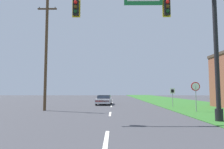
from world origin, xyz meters
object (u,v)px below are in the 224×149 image
object	(u,v)px
car_ahead	(104,100)
stop_sign	(196,90)
signal_mast	(177,33)
route_sign_post	(172,93)
utility_pole_near	(46,52)

from	to	relation	value
car_ahead	stop_sign	distance (m)	12.42
signal_mast	car_ahead	world-z (taller)	signal_mast
stop_sign	route_sign_post	size ratio (longest dim) A/B	1.23
signal_mast	utility_pole_near	bearing A→B (deg)	147.37
signal_mast	utility_pole_near	world-z (taller)	utility_pole_near
car_ahead	stop_sign	size ratio (longest dim) A/B	1.85
stop_sign	utility_pole_near	bearing A→B (deg)	175.27
route_sign_post	utility_pole_near	size ratio (longest dim) A/B	0.19
car_ahead	route_sign_post	xyz separation A→B (m)	(7.71, -4.33, 0.92)
signal_mast	utility_pole_near	size ratio (longest dim) A/B	0.95
stop_sign	route_sign_post	distance (m)	4.90
stop_sign	signal_mast	bearing A→B (deg)	-120.98
car_ahead	stop_sign	bearing A→B (deg)	-48.02
signal_mast	stop_sign	xyz separation A→B (m)	(3.21, 5.35, -3.38)
route_sign_post	stop_sign	bearing A→B (deg)	-83.51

